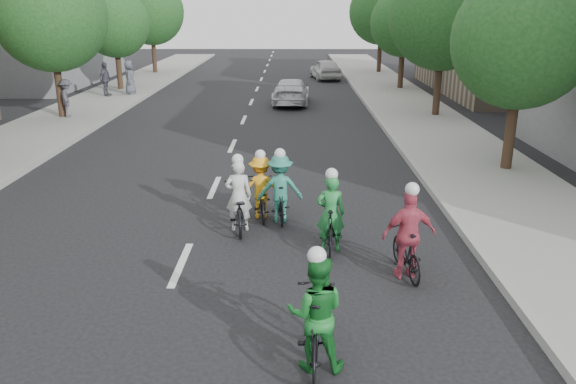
{
  "coord_description": "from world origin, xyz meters",
  "views": [
    {
      "loc": [
        2.21,
        -10.11,
        4.87
      ],
      "look_at": [
        2.12,
        1.58,
        1.0
      ],
      "focal_mm": 35.0,
      "sensor_mm": 36.0,
      "label": 1
    }
  ],
  "objects_px": {
    "follow_car_trail": "(325,69)",
    "cyclist_3": "(408,242)",
    "spectator_0": "(67,98)",
    "cyclist_2": "(239,204)",
    "cyclist_0": "(330,221)",
    "follow_car_lead": "(291,91)",
    "spectator_2": "(130,77)",
    "spectator_1": "(105,79)",
    "cyclist_5": "(280,193)",
    "cyclist_1": "(316,321)",
    "cyclist_4": "(261,192)"
  },
  "relations": [
    {
      "from": "cyclist_0",
      "to": "spectator_0",
      "type": "height_order",
      "value": "spectator_0"
    },
    {
      "from": "follow_car_lead",
      "to": "spectator_2",
      "type": "bearing_deg",
      "value": -12.86
    },
    {
      "from": "follow_car_lead",
      "to": "follow_car_trail",
      "type": "relative_size",
      "value": 1.09
    },
    {
      "from": "cyclist_1",
      "to": "spectator_0",
      "type": "xyz_separation_m",
      "value": [
        -10.42,
        18.14,
        0.29
      ]
    },
    {
      "from": "follow_car_lead",
      "to": "spectator_1",
      "type": "height_order",
      "value": "spectator_1"
    },
    {
      "from": "cyclist_5",
      "to": "follow_car_lead",
      "type": "xyz_separation_m",
      "value": [
        0.2,
        16.97,
        -0.04
      ]
    },
    {
      "from": "follow_car_trail",
      "to": "spectator_0",
      "type": "height_order",
      "value": "spectator_0"
    },
    {
      "from": "cyclist_4",
      "to": "cyclist_3",
      "type": "bearing_deg",
      "value": 126.64
    },
    {
      "from": "spectator_0",
      "to": "cyclist_2",
      "type": "bearing_deg",
      "value": -167.48
    },
    {
      "from": "cyclist_0",
      "to": "follow_car_lead",
      "type": "height_order",
      "value": "cyclist_0"
    },
    {
      "from": "cyclist_5",
      "to": "follow_car_lead",
      "type": "height_order",
      "value": "cyclist_5"
    },
    {
      "from": "cyclist_4",
      "to": "spectator_0",
      "type": "relative_size",
      "value": 1.04
    },
    {
      "from": "follow_car_trail",
      "to": "cyclist_3",
      "type": "bearing_deg",
      "value": 80.71
    },
    {
      "from": "spectator_2",
      "to": "cyclist_2",
      "type": "bearing_deg",
      "value": -163.19
    },
    {
      "from": "cyclist_0",
      "to": "spectator_2",
      "type": "bearing_deg",
      "value": -61.69
    },
    {
      "from": "follow_car_lead",
      "to": "spectator_2",
      "type": "distance_m",
      "value": 9.45
    },
    {
      "from": "cyclist_1",
      "to": "spectator_0",
      "type": "distance_m",
      "value": 20.93
    },
    {
      "from": "cyclist_5",
      "to": "follow_car_trail",
      "type": "distance_m",
      "value": 27.74
    },
    {
      "from": "cyclist_2",
      "to": "spectator_1",
      "type": "bearing_deg",
      "value": -70.0
    },
    {
      "from": "cyclist_0",
      "to": "follow_car_trail",
      "type": "relative_size",
      "value": 0.43
    },
    {
      "from": "cyclist_3",
      "to": "follow_car_lead",
      "type": "distance_m",
      "value": 19.97
    },
    {
      "from": "cyclist_2",
      "to": "cyclist_4",
      "type": "xyz_separation_m",
      "value": [
        0.46,
        0.77,
        0.03
      ]
    },
    {
      "from": "cyclist_3",
      "to": "follow_car_trail",
      "type": "height_order",
      "value": "cyclist_3"
    },
    {
      "from": "cyclist_4",
      "to": "follow_car_lead",
      "type": "distance_m",
      "value": 16.7
    },
    {
      "from": "cyclist_1",
      "to": "spectator_2",
      "type": "distance_m",
      "value": 26.85
    },
    {
      "from": "cyclist_1",
      "to": "follow_car_trail",
      "type": "xyz_separation_m",
      "value": [
        1.97,
        33.29,
        0.01
      ]
    },
    {
      "from": "cyclist_0",
      "to": "cyclist_5",
      "type": "height_order",
      "value": "cyclist_0"
    },
    {
      "from": "cyclist_3",
      "to": "cyclist_0",
      "type": "bearing_deg",
      "value": -49.81
    },
    {
      "from": "cyclist_0",
      "to": "cyclist_4",
      "type": "distance_m",
      "value": 2.47
    },
    {
      "from": "cyclist_2",
      "to": "cyclist_5",
      "type": "relative_size",
      "value": 1.1
    },
    {
      "from": "cyclist_0",
      "to": "cyclist_5",
      "type": "relative_size",
      "value": 1.0
    },
    {
      "from": "follow_car_lead",
      "to": "spectator_2",
      "type": "height_order",
      "value": "spectator_2"
    },
    {
      "from": "cyclist_2",
      "to": "follow_car_trail",
      "type": "relative_size",
      "value": 0.47
    },
    {
      "from": "cyclist_3",
      "to": "spectator_0",
      "type": "xyz_separation_m",
      "value": [
        -12.26,
        15.35,
        0.3
      ]
    },
    {
      "from": "cyclist_5",
      "to": "cyclist_4",
      "type": "bearing_deg",
      "value": -36.84
    },
    {
      "from": "cyclist_1",
      "to": "spectator_0",
      "type": "height_order",
      "value": "cyclist_1"
    },
    {
      "from": "cyclist_1",
      "to": "spectator_0",
      "type": "bearing_deg",
      "value": -57.04
    },
    {
      "from": "cyclist_1",
      "to": "spectator_1",
      "type": "relative_size",
      "value": 1.04
    },
    {
      "from": "follow_car_lead",
      "to": "cyclist_5",
      "type": "bearing_deg",
      "value": 91.57
    },
    {
      "from": "cyclist_4",
      "to": "spectator_1",
      "type": "bearing_deg",
      "value": -68.63
    },
    {
      "from": "cyclist_5",
      "to": "follow_car_trail",
      "type": "bearing_deg",
      "value": -101.17
    },
    {
      "from": "follow_car_lead",
      "to": "cyclist_3",
      "type": "bearing_deg",
      "value": 98.72
    },
    {
      "from": "cyclist_2",
      "to": "follow_car_trail",
      "type": "xyz_separation_m",
      "value": [
        3.51,
        28.11,
        0.12
      ]
    },
    {
      "from": "cyclist_1",
      "to": "cyclist_0",
      "type": "bearing_deg",
      "value": -93.47
    },
    {
      "from": "cyclist_4",
      "to": "spectator_2",
      "type": "xyz_separation_m",
      "value": [
        -8.44,
        19.15,
        0.47
      ]
    },
    {
      "from": "cyclist_1",
      "to": "follow_car_trail",
      "type": "height_order",
      "value": "cyclist_1"
    },
    {
      "from": "follow_car_trail",
      "to": "spectator_0",
      "type": "relative_size",
      "value": 2.47
    },
    {
      "from": "follow_car_lead",
      "to": "spectator_0",
      "type": "height_order",
      "value": "spectator_0"
    },
    {
      "from": "follow_car_lead",
      "to": "spectator_1",
      "type": "bearing_deg",
      "value": -7.13
    },
    {
      "from": "spectator_1",
      "to": "follow_car_lead",
      "type": "bearing_deg",
      "value": -91.6
    }
  ]
}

